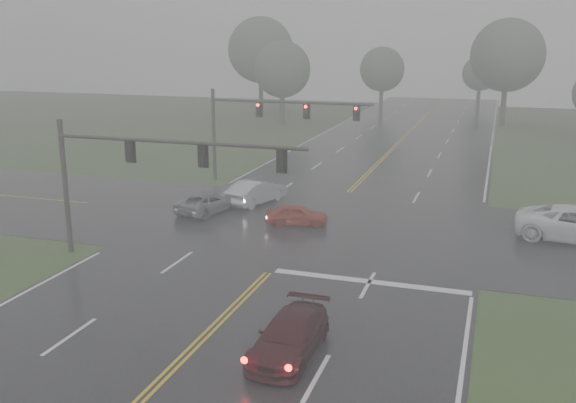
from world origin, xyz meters
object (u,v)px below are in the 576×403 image
(sedan_maroon, at_px, (289,355))
(signal_gantry_far, at_px, (260,118))
(signal_gantry_near, at_px, (133,165))
(car_grey, at_px, (209,212))
(sedan_red, at_px, (297,225))
(sedan_silver, at_px, (256,204))

(sedan_maroon, height_order, signal_gantry_far, signal_gantry_far)
(signal_gantry_near, bearing_deg, car_grey, 92.94)
(sedan_maroon, distance_m, sedan_red, 15.01)
(sedan_silver, distance_m, signal_gantry_far, 7.42)
(signal_gantry_near, bearing_deg, sedan_red, 55.31)
(signal_gantry_near, distance_m, signal_gantry_far, 16.95)
(sedan_maroon, distance_m, signal_gantry_far, 25.96)
(sedan_maroon, xyz_separation_m, sedan_silver, (-8.11, 18.06, 0.00))
(sedan_silver, bearing_deg, signal_gantry_far, -55.33)
(sedan_red, height_order, car_grey, car_grey)
(sedan_silver, relative_size, signal_gantry_near, 0.37)
(sedan_silver, xyz_separation_m, signal_gantry_near, (-1.54, -11.43, 4.58))
(sedan_maroon, distance_m, car_grey, 18.32)
(sedan_red, bearing_deg, sedan_silver, 32.05)
(car_grey, relative_size, signal_gantry_near, 0.36)
(sedan_maroon, xyz_separation_m, signal_gantry_near, (-9.65, 6.62, 4.58))
(sedan_silver, bearing_deg, sedan_red, 153.48)
(sedan_red, relative_size, sedan_silver, 0.76)
(sedan_red, bearing_deg, sedan_maroon, -177.66)
(sedan_maroon, xyz_separation_m, car_grey, (-10.09, 15.29, 0.00))
(sedan_silver, bearing_deg, signal_gantry_near, 99.55)
(sedan_silver, relative_size, signal_gantry_far, 0.39)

